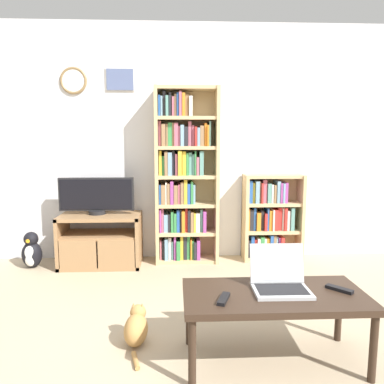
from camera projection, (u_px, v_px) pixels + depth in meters
ground_plane at (213, 384)px, 2.07m from camera, size 18.00×18.00×0.00m
wall_back at (193, 143)px, 4.21m from camera, size 6.88×0.09×2.60m
tv_stand at (101, 240)px, 4.00m from camera, size 0.85×0.47×0.55m
television at (97, 196)px, 3.98m from camera, size 0.79×0.18×0.39m
bookshelf_tall at (184, 178)px, 4.07m from camera, size 0.68×0.30×1.89m
bookshelf_short at (270, 218)px, 4.20m from camera, size 0.66×0.26×0.96m
coffee_table at (274, 300)px, 2.23m from camera, size 1.09×0.53×0.44m
laptop at (279, 279)px, 2.27m from camera, size 0.34×0.29×0.26m
remote_near_laptop at (224, 299)px, 2.12m from camera, size 0.10×0.17×0.02m
remote_far_from_laptop at (339, 289)px, 2.26m from camera, size 0.14×0.15×0.02m
cat at (136, 327)px, 2.47m from camera, size 0.18×0.42×0.26m
penguin_figurine at (32, 252)px, 3.93m from camera, size 0.21×0.19×0.38m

